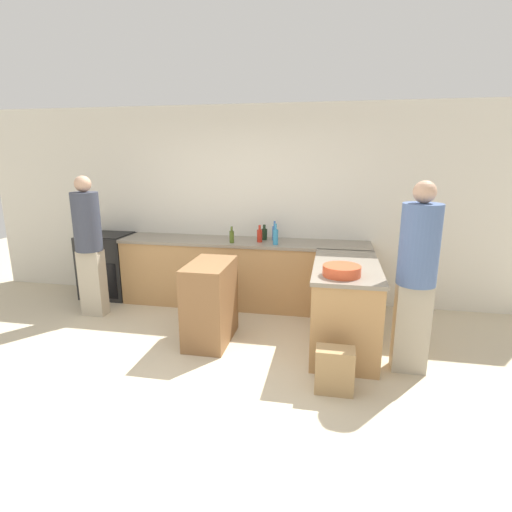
{
  "coord_description": "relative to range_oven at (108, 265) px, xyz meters",
  "views": [
    {
      "loc": [
        1.18,
        -3.22,
        2.03
      ],
      "look_at": [
        0.37,
        0.94,
        0.96
      ],
      "focal_mm": 28.0,
      "sensor_mm": 36.0,
      "label": 1
    }
  ],
  "objects": [
    {
      "name": "island_table",
      "position": [
        1.93,
        -1.17,
        -0.01
      ],
      "size": [
        0.44,
        0.78,
        0.9
      ],
      "color": "brown",
      "rests_on": "ground_plane"
    },
    {
      "name": "ground_plane",
      "position": [
        2.04,
        -1.94,
        -0.46
      ],
      "size": [
        14.0,
        14.0,
        0.0
      ],
      "primitive_type": "plane",
      "color": "beige"
    },
    {
      "name": "range_oven",
      "position": [
        0.0,
        0.0,
        0.0
      ],
      "size": [
        0.69,
        0.61,
        0.93
      ],
      "color": "black",
      "rests_on": "ground_plane"
    },
    {
      "name": "wall_back",
      "position": [
        2.04,
        0.33,
        0.89
      ],
      "size": [
        8.0,
        0.06,
        2.7
      ],
      "color": "silver",
      "rests_on": "ground_plane"
    },
    {
      "name": "person_by_range",
      "position": [
        0.21,
        -0.72,
        0.52
      ],
      "size": [
        0.33,
        0.33,
        1.8
      ],
      "color": "#ADA38E",
      "rests_on": "ground_plane"
    },
    {
      "name": "water_bottle_blue",
      "position": [
        2.46,
        0.1,
        0.56
      ],
      "size": [
        0.06,
        0.06,
        0.26
      ],
      "color": "#386BB7",
      "rests_on": "counter_back"
    },
    {
      "name": "dish_soap_bottle",
      "position": [
        2.51,
        -0.17,
        0.56
      ],
      "size": [
        0.07,
        0.07,
        0.27
      ],
      "color": "#338CBF",
      "rests_on": "counter_back"
    },
    {
      "name": "olive_oil_bottle",
      "position": [
        1.93,
        -0.17,
        0.54
      ],
      "size": [
        0.06,
        0.06,
        0.22
      ],
      "color": "#475B1E",
      "rests_on": "counter_back"
    },
    {
      "name": "counter_peninsula",
      "position": [
        3.39,
        -0.99,
        -0.0
      ],
      "size": [
        0.69,
        1.4,
        0.92
      ],
      "color": "tan",
      "rests_on": "ground_plane"
    },
    {
      "name": "paper_bag",
      "position": [
        3.3,
        -1.94,
        -0.26
      ],
      "size": [
        0.34,
        0.2,
        0.41
      ],
      "color": "#A88456",
      "rests_on": "ground_plane"
    },
    {
      "name": "person_at_peninsula",
      "position": [
        4.0,
        -1.42,
        0.53
      ],
      "size": [
        0.35,
        0.35,
        1.82
      ],
      "color": "#ADA38E",
      "rests_on": "ground_plane"
    },
    {
      "name": "wine_bottle_dark",
      "position": [
        2.32,
        0.11,
        0.54
      ],
      "size": [
        0.08,
        0.08,
        0.21
      ],
      "color": "black",
      "rests_on": "counter_back"
    },
    {
      "name": "hot_sauce_bottle",
      "position": [
        2.28,
        -0.05,
        0.54
      ],
      "size": [
        0.07,
        0.07,
        0.23
      ],
      "color": "red",
      "rests_on": "counter_back"
    },
    {
      "name": "counter_back",
      "position": [
        2.04,
        -0.0,
        -0.0
      ],
      "size": [
        3.38,
        0.64,
        0.92
      ],
      "color": "tan",
      "rests_on": "ground_plane"
    },
    {
      "name": "mixing_bowl",
      "position": [
        3.33,
        -1.42,
        0.5
      ],
      "size": [
        0.36,
        0.36,
        0.1
      ],
      "color": "#DB512D",
      "rests_on": "counter_peninsula"
    }
  ]
}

